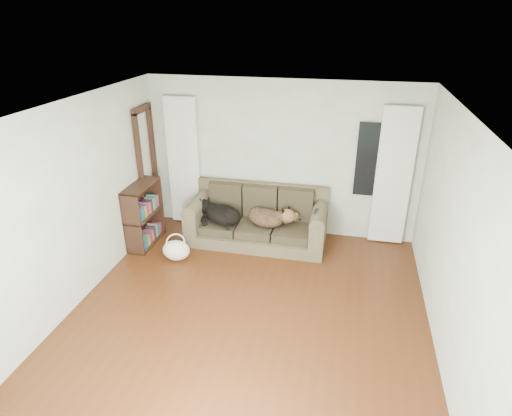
% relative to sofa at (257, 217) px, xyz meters
% --- Properties ---
extents(floor, '(5.00, 5.00, 0.00)m').
position_rel_sofa_xyz_m(floor, '(0.30, -1.97, -0.45)').
color(floor, '#42210D').
rests_on(floor, ground).
extents(ceiling, '(5.00, 5.00, 0.00)m').
position_rel_sofa_xyz_m(ceiling, '(0.30, -1.97, 2.15)').
color(ceiling, white).
rests_on(ceiling, ground).
extents(wall_back, '(4.50, 0.04, 2.60)m').
position_rel_sofa_xyz_m(wall_back, '(0.30, 0.53, 0.85)').
color(wall_back, silver).
rests_on(wall_back, ground).
extents(wall_left, '(0.04, 5.00, 2.60)m').
position_rel_sofa_xyz_m(wall_left, '(-1.95, -1.97, 0.85)').
color(wall_left, silver).
rests_on(wall_left, ground).
extents(wall_right, '(0.04, 5.00, 2.60)m').
position_rel_sofa_xyz_m(wall_right, '(2.55, -1.97, 0.85)').
color(wall_right, silver).
rests_on(wall_right, ground).
extents(curtain_left, '(0.55, 0.08, 2.25)m').
position_rel_sofa_xyz_m(curtain_left, '(-1.40, 0.45, 0.70)').
color(curtain_left, silver).
rests_on(curtain_left, ground).
extents(curtain_right, '(0.55, 0.08, 2.25)m').
position_rel_sofa_xyz_m(curtain_right, '(2.10, 0.45, 0.70)').
color(curtain_right, silver).
rests_on(curtain_right, ground).
extents(window_pane, '(0.50, 0.03, 1.20)m').
position_rel_sofa_xyz_m(window_pane, '(1.75, 0.50, 0.95)').
color(window_pane, black).
rests_on(window_pane, wall_back).
extents(door_casing, '(0.07, 0.60, 2.10)m').
position_rel_sofa_xyz_m(door_casing, '(-1.90, 0.07, 0.60)').
color(door_casing, black).
rests_on(door_casing, ground).
extents(sofa, '(2.25, 0.97, 0.92)m').
position_rel_sofa_xyz_m(sofa, '(0.00, 0.00, 0.00)').
color(sofa, '#392F24').
rests_on(sofa, floor).
extents(dog_black_lab, '(0.84, 0.80, 0.29)m').
position_rel_sofa_xyz_m(dog_black_lab, '(-0.59, -0.10, 0.03)').
color(dog_black_lab, black).
rests_on(dog_black_lab, sofa).
extents(dog_shepherd, '(0.77, 0.66, 0.29)m').
position_rel_sofa_xyz_m(dog_shepherd, '(0.20, -0.04, 0.04)').
color(dog_shepherd, black).
rests_on(dog_shepherd, sofa).
extents(tv_remote, '(0.07, 0.18, 0.02)m').
position_rel_sofa_xyz_m(tv_remote, '(0.96, -0.15, 0.28)').
color(tv_remote, black).
rests_on(tv_remote, sofa).
extents(tote_bag, '(0.48, 0.40, 0.31)m').
position_rel_sofa_xyz_m(tote_bag, '(-1.10, -0.84, -0.29)').
color(tote_bag, white).
rests_on(tote_bag, floor).
extents(bookshelf, '(0.41, 0.87, 1.04)m').
position_rel_sofa_xyz_m(bookshelf, '(-1.79, -0.45, 0.05)').
color(bookshelf, black).
rests_on(bookshelf, floor).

